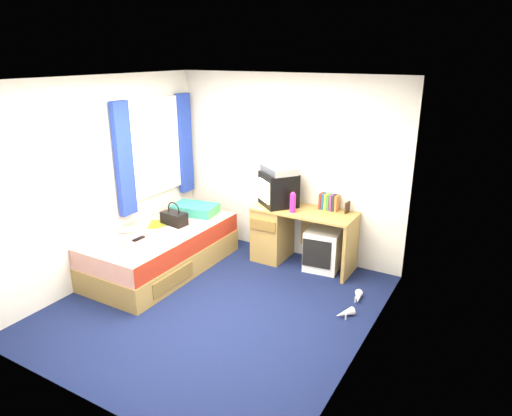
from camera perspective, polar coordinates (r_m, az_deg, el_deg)
The scene contains 20 objects.
ground at distance 5.13m, azimuth -4.98°, elevation -12.06°, with size 3.40×3.40×0.00m, color #0C1438.
room_shell at distance 4.56m, azimuth -5.50°, elevation 3.78°, with size 3.40×3.40×3.40m.
bed at distance 5.91m, azimuth -11.59°, elevation -5.11°, with size 1.01×2.00×0.54m.
pillow at distance 6.28m, azimuth -7.65°, elevation -0.13°, with size 0.60×0.38×0.13m, color #1867A1.
desk at distance 6.01m, azimuth 3.63°, elevation -2.90°, with size 1.30×0.55×0.75m.
storage_cube at distance 5.88m, azimuth 8.40°, elevation -5.13°, with size 0.42×0.42×0.53m, color white.
crt_tv at distance 5.87m, azimuth 2.81°, elevation 2.37°, with size 0.59×0.58×0.43m.
vcr at distance 5.81m, azimuth 2.89°, elevation 4.82°, with size 0.46×0.33×0.09m, color #B8B9BB.
book_row at distance 5.81m, azimuth 9.13°, elevation 0.75°, with size 0.24×0.13×0.20m.
picture_frame at distance 5.74m, azimuth 11.36°, elevation 0.09°, with size 0.02×0.12×0.14m, color black.
pink_water_bottle at distance 5.65m, azimuth 4.62°, elevation 0.59°, with size 0.07×0.07×0.23m, color #E82089.
aerosol_can at distance 5.81m, azimuth 4.90°, elevation 0.73°, with size 0.04×0.04×0.16m, color white.
handbag at distance 5.91m, azimuth -10.19°, elevation -1.24°, with size 0.35×0.22×0.30m.
towel at distance 5.44m, azimuth -10.97°, elevation -3.50°, with size 0.32×0.27×0.11m, color silver.
magazine at distance 5.98m, azimuth -12.14°, elevation -1.99°, with size 0.21×0.28×0.01m, color #D0D717.
water_bottle at distance 5.79m, azimuth -15.79°, elevation -2.68°, with size 0.07×0.07×0.20m, color white.
colour_swatch_fan at distance 5.47m, azimuth -15.75°, elevation -4.29°, with size 0.22×0.06×0.01m, color gold.
remote_control at distance 5.57m, azimuth -14.46°, elevation -3.73°, with size 0.05×0.16×0.02m, color black.
window_assembly at distance 6.20m, azimuth -12.44°, elevation 7.14°, with size 0.11×1.42×1.40m.
white_heels at distance 5.15m, azimuth 11.85°, elevation -11.79°, with size 0.19×0.63×0.09m.
Camera 1 is at (2.57, -3.58, 2.63)m, focal length 32.00 mm.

